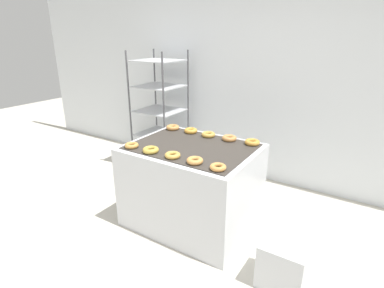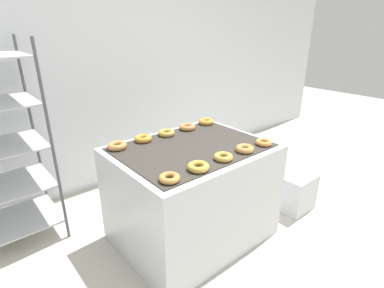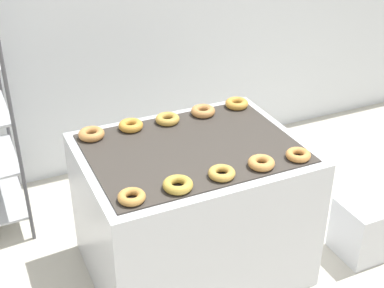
{
  "view_description": "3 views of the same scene",
  "coord_description": "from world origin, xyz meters",
  "px_view_note": "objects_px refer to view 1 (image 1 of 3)",
  "views": [
    {
      "loc": [
        1.45,
        -1.56,
        1.86
      ],
      "look_at": [
        0.0,
        0.72,
        0.87
      ],
      "focal_mm": 28.0,
      "sensor_mm": 36.0,
      "label": 1
    },
    {
      "loc": [
        -1.4,
        -0.95,
        1.74
      ],
      "look_at": [
        0.0,
        0.72,
        0.87
      ],
      "focal_mm": 28.0,
      "sensor_mm": 36.0,
      "label": 2
    },
    {
      "loc": [
        -1.07,
        -1.6,
        2.3
      ],
      "look_at": [
        0.0,
        0.72,
        0.87
      ],
      "focal_mm": 50.0,
      "sensor_mm": 36.0,
      "label": 3
    }
  ],
  "objects_px": {
    "donut_near_leftmost": "(132,145)",
    "donut_near_left": "(151,150)",
    "donut_far_center": "(208,134)",
    "donut_far_leftmost": "(173,127)",
    "donut_near_center": "(173,155)",
    "baking_rack_cart": "(160,111)",
    "fryer_machine": "(192,185)",
    "donut_near_rightmost": "(218,167)",
    "donut_far_rightmost": "(252,142)",
    "glaze_bin": "(283,264)",
    "donut_far_left": "(191,131)",
    "donut_far_right": "(229,138)",
    "donut_near_right": "(195,161)"
  },
  "relations": [
    {
      "from": "donut_near_leftmost",
      "to": "donut_near_left",
      "type": "height_order",
      "value": "donut_near_left"
    },
    {
      "from": "donut_far_center",
      "to": "donut_far_leftmost",
      "type": "bearing_deg",
      "value": 179.77
    },
    {
      "from": "donut_near_center",
      "to": "donut_far_center",
      "type": "xyz_separation_m",
      "value": [
        -0.02,
        0.67,
        0.0
      ]
    },
    {
      "from": "donut_near_leftmost",
      "to": "baking_rack_cart",
      "type": "bearing_deg",
      "value": 117.78
    },
    {
      "from": "fryer_machine",
      "to": "donut_near_rightmost",
      "type": "distance_m",
      "value": 0.73
    },
    {
      "from": "fryer_machine",
      "to": "donut_far_rightmost",
      "type": "distance_m",
      "value": 0.74
    },
    {
      "from": "glaze_bin",
      "to": "donut_near_left",
      "type": "relative_size",
      "value": 2.51
    },
    {
      "from": "fryer_machine",
      "to": "donut_near_center",
      "type": "height_order",
      "value": "donut_near_center"
    },
    {
      "from": "donut_near_leftmost",
      "to": "donut_far_center",
      "type": "xyz_separation_m",
      "value": [
        0.46,
        0.68,
        0.0
      ]
    },
    {
      "from": "donut_far_leftmost",
      "to": "donut_far_left",
      "type": "bearing_deg",
      "value": 1.88
    },
    {
      "from": "baking_rack_cart",
      "to": "donut_far_center",
      "type": "distance_m",
      "value": 1.3
    },
    {
      "from": "donut_far_leftmost",
      "to": "donut_near_center",
      "type": "bearing_deg",
      "value": -54.26
    },
    {
      "from": "donut_far_right",
      "to": "donut_far_leftmost",
      "type": "bearing_deg",
      "value": -179.6
    },
    {
      "from": "donut_near_center",
      "to": "donut_near_rightmost",
      "type": "xyz_separation_m",
      "value": [
        0.45,
        -0.01,
        -0.0
      ]
    },
    {
      "from": "donut_near_center",
      "to": "donut_far_right",
      "type": "distance_m",
      "value": 0.71
    },
    {
      "from": "donut_near_leftmost",
      "to": "donut_near_rightmost",
      "type": "distance_m",
      "value": 0.93
    },
    {
      "from": "donut_near_left",
      "to": "donut_far_center",
      "type": "relative_size",
      "value": 1.03
    },
    {
      "from": "donut_near_center",
      "to": "donut_near_right",
      "type": "xyz_separation_m",
      "value": [
        0.23,
        -0.0,
        0.0
      ]
    },
    {
      "from": "fryer_machine",
      "to": "donut_far_left",
      "type": "height_order",
      "value": "donut_far_left"
    },
    {
      "from": "donut_far_center",
      "to": "donut_far_right",
      "type": "height_order",
      "value": "donut_far_right"
    },
    {
      "from": "fryer_machine",
      "to": "donut_far_leftmost",
      "type": "bearing_deg",
      "value": 144.44
    },
    {
      "from": "fryer_machine",
      "to": "donut_far_center",
      "type": "relative_size",
      "value": 8.4
    },
    {
      "from": "fryer_machine",
      "to": "donut_far_leftmost",
      "type": "distance_m",
      "value": 0.73
    },
    {
      "from": "baking_rack_cart",
      "to": "fryer_machine",
      "type": "bearing_deg",
      "value": -39.79
    },
    {
      "from": "donut_near_leftmost",
      "to": "donut_near_rightmost",
      "type": "bearing_deg",
      "value": -0.09
    },
    {
      "from": "donut_far_left",
      "to": "donut_far_right",
      "type": "relative_size",
      "value": 0.97
    },
    {
      "from": "donut_near_rightmost",
      "to": "donut_far_left",
      "type": "height_order",
      "value": "donut_far_left"
    },
    {
      "from": "baking_rack_cart",
      "to": "donut_far_left",
      "type": "xyz_separation_m",
      "value": [
        0.91,
        -0.61,
        0.02
      ]
    },
    {
      "from": "donut_near_right",
      "to": "donut_far_leftmost",
      "type": "xyz_separation_m",
      "value": [
        -0.71,
        0.67,
        0.0
      ]
    },
    {
      "from": "donut_near_leftmost",
      "to": "donut_near_right",
      "type": "height_order",
      "value": "donut_near_right"
    },
    {
      "from": "glaze_bin",
      "to": "donut_far_rightmost",
      "type": "distance_m",
      "value": 1.13
    },
    {
      "from": "fryer_machine",
      "to": "donut_near_rightmost",
      "type": "xyz_separation_m",
      "value": [
        0.46,
        -0.34,
        0.44
      ]
    },
    {
      "from": "fryer_machine",
      "to": "donut_near_right",
      "type": "distance_m",
      "value": 0.61
    },
    {
      "from": "fryer_machine",
      "to": "donut_near_right",
      "type": "xyz_separation_m",
      "value": [
        0.24,
        -0.33,
        0.45
      ]
    },
    {
      "from": "glaze_bin",
      "to": "donut_near_rightmost",
      "type": "height_order",
      "value": "donut_near_rightmost"
    },
    {
      "from": "donut_far_left",
      "to": "baking_rack_cart",
      "type": "bearing_deg",
      "value": 146.21
    },
    {
      "from": "donut_near_rightmost",
      "to": "donut_far_leftmost",
      "type": "distance_m",
      "value": 1.15
    },
    {
      "from": "baking_rack_cart",
      "to": "donut_near_left",
      "type": "height_order",
      "value": "baking_rack_cart"
    },
    {
      "from": "fryer_machine",
      "to": "donut_near_leftmost",
      "type": "xyz_separation_m",
      "value": [
        -0.47,
        -0.34,
        0.44
      ]
    },
    {
      "from": "donut_near_center",
      "to": "donut_near_rightmost",
      "type": "relative_size",
      "value": 1.04
    },
    {
      "from": "donut_near_left",
      "to": "donut_far_leftmost",
      "type": "height_order",
      "value": "donut_far_leftmost"
    },
    {
      "from": "baking_rack_cart",
      "to": "donut_far_left",
      "type": "distance_m",
      "value": 1.1
    },
    {
      "from": "glaze_bin",
      "to": "donut_near_right",
      "type": "relative_size",
      "value": 2.67
    },
    {
      "from": "baking_rack_cart",
      "to": "donut_near_center",
      "type": "xyz_separation_m",
      "value": [
        1.16,
        -1.29,
        0.02
      ]
    },
    {
      "from": "fryer_machine",
      "to": "donut_near_center",
      "type": "xyz_separation_m",
      "value": [
        0.01,
        -0.33,
        0.44
      ]
    },
    {
      "from": "donut_far_left",
      "to": "donut_far_center",
      "type": "xyz_separation_m",
      "value": [
        0.23,
        -0.01,
        -0.0
      ]
    },
    {
      "from": "donut_far_leftmost",
      "to": "donut_far_left",
      "type": "distance_m",
      "value": 0.24
    },
    {
      "from": "donut_near_leftmost",
      "to": "donut_far_right",
      "type": "height_order",
      "value": "donut_far_right"
    },
    {
      "from": "fryer_machine",
      "to": "baking_rack_cart",
      "type": "distance_m",
      "value": 1.56
    },
    {
      "from": "donut_far_right",
      "to": "donut_near_right",
      "type": "bearing_deg",
      "value": -89.34
    }
  ]
}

